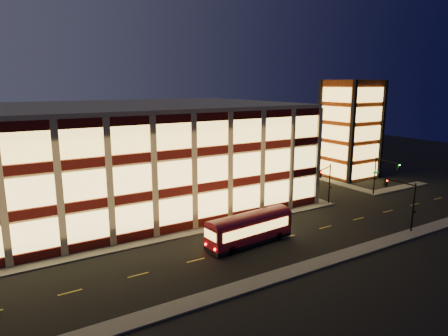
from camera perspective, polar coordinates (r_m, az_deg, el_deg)
ground at (r=46.85m, az=-5.30°, el=-9.81°), size 200.00×200.00×0.00m
sidewalk_office_south at (r=46.55m, az=-9.22°, el=-9.96°), size 54.00×2.00×0.15m
sidewalk_office_east at (r=72.22m, az=5.14°, el=-1.91°), size 2.00×30.00×0.15m
sidewalk_tower_south at (r=73.42m, az=23.57°, el=-2.65°), size 14.00×2.00×0.15m
sidewalk_tower_west at (r=79.12m, az=11.56°, el=-0.88°), size 2.00×30.00×0.15m
sidewalk_near at (r=36.65m, az=4.11°, el=-16.17°), size 100.00×2.00×0.15m
office_building at (r=59.20m, az=-15.27°, el=1.73°), size 50.45×30.45×14.50m
stair_tower at (r=78.46m, az=17.56°, el=5.31°), size 8.60×8.60×18.00m
traffic_signal_far at (r=58.52m, az=14.40°, el=-1.47°), size 3.79×1.87×6.00m
traffic_signal_right at (r=66.45m, az=21.76°, el=-0.38°), size 1.20×4.37×6.00m
traffic_signal_near at (r=52.64m, az=24.20°, el=-3.65°), size 0.32×4.45×6.00m
trolley_bus at (r=44.32m, az=3.65°, el=-8.37°), size 10.59×3.50×3.52m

